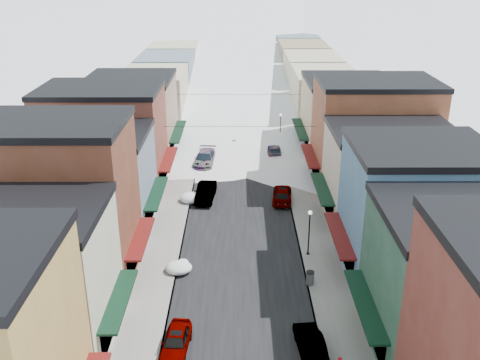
{
  "coord_description": "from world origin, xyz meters",
  "views": [
    {
      "loc": [
        -0.18,
        -15.39,
        22.7
      ],
      "look_at": [
        0.0,
        32.77,
        2.94
      ],
      "focal_mm": 40.0,
      "sensor_mm": 36.0,
      "label": 1
    }
  ],
  "objects_px": {
    "car_dark_hatch": "(206,192)",
    "trash_can": "(310,278)",
    "car_silver_sedan": "(176,341)",
    "car_green_sedan": "(310,343)",
    "streetlamp_near": "(309,227)"
  },
  "relations": [
    {
      "from": "car_green_sedan",
      "to": "car_silver_sedan",
      "type": "bearing_deg",
      "value": -7.05
    },
    {
      "from": "car_dark_hatch",
      "to": "trash_can",
      "type": "distance_m",
      "value": 18.07
    },
    {
      "from": "car_dark_hatch",
      "to": "car_green_sedan",
      "type": "distance_m",
      "value": 24.54
    },
    {
      "from": "streetlamp_near",
      "to": "trash_can",
      "type": "bearing_deg",
      "value": -95.19
    },
    {
      "from": "car_green_sedan",
      "to": "streetlamp_near",
      "type": "relative_size",
      "value": 1.06
    },
    {
      "from": "car_silver_sedan",
      "to": "car_green_sedan",
      "type": "height_order",
      "value": "car_green_sedan"
    },
    {
      "from": "car_silver_sedan",
      "to": "car_green_sedan",
      "type": "xyz_separation_m",
      "value": [
        8.38,
        -0.23,
        0.01
      ]
    },
    {
      "from": "car_dark_hatch",
      "to": "car_silver_sedan",
      "type": "bearing_deg",
      "value": -86.48
    },
    {
      "from": "car_silver_sedan",
      "to": "car_green_sedan",
      "type": "distance_m",
      "value": 8.39
    },
    {
      "from": "car_green_sedan",
      "to": "streetlamp_near",
      "type": "xyz_separation_m",
      "value": [
        1.31,
        11.88,
        1.97
      ]
    },
    {
      "from": "car_green_sedan",
      "to": "trash_can",
      "type": "distance_m",
      "value": 7.5
    },
    {
      "from": "trash_can",
      "to": "streetlamp_near",
      "type": "distance_m",
      "value": 4.88
    },
    {
      "from": "car_green_sedan",
      "to": "trash_can",
      "type": "bearing_deg",
      "value": -102.42
    },
    {
      "from": "trash_can",
      "to": "car_dark_hatch",
      "type": "bearing_deg",
      "value": 118.82
    },
    {
      "from": "car_green_sedan",
      "to": "trash_can",
      "type": "height_order",
      "value": "car_green_sedan"
    }
  ]
}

